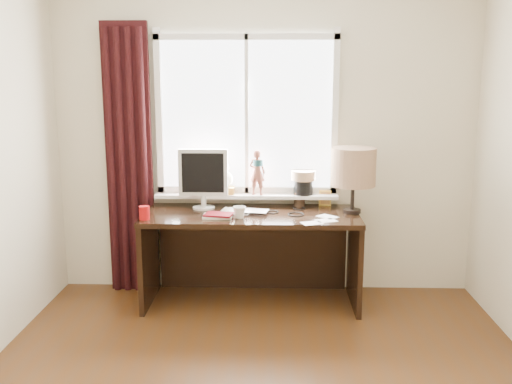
{
  "coord_description": "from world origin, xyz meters",
  "views": [
    {
      "loc": [
        0.08,
        -2.75,
        1.82
      ],
      "look_at": [
        -0.05,
        1.25,
        1.0
      ],
      "focal_mm": 40.0,
      "sensor_mm": 36.0,
      "label": 1
    }
  ],
  "objects_px": {
    "laptop": "(245,212)",
    "table_lamp": "(353,168)",
    "mug": "(239,212)",
    "desk": "(252,239)",
    "monitor": "(203,175)",
    "red_cup": "(144,213)"
  },
  "relations": [
    {
      "from": "desk",
      "to": "mug",
      "type": "bearing_deg",
      "value": -107.99
    },
    {
      "from": "mug",
      "to": "monitor",
      "type": "xyz_separation_m",
      "value": [
        -0.31,
        0.31,
        0.23
      ]
    },
    {
      "from": "laptop",
      "to": "desk",
      "type": "height_order",
      "value": "laptop"
    },
    {
      "from": "laptop",
      "to": "table_lamp",
      "type": "bearing_deg",
      "value": 13.4
    },
    {
      "from": "mug",
      "to": "desk",
      "type": "height_order",
      "value": "mug"
    },
    {
      "from": "table_lamp",
      "to": "laptop",
      "type": "bearing_deg",
      "value": -177.07
    },
    {
      "from": "mug",
      "to": "red_cup",
      "type": "relative_size",
      "value": 0.94
    },
    {
      "from": "red_cup",
      "to": "monitor",
      "type": "xyz_separation_m",
      "value": [
        0.4,
        0.38,
        0.23
      ]
    },
    {
      "from": "mug",
      "to": "table_lamp",
      "type": "height_order",
      "value": "table_lamp"
    },
    {
      "from": "mug",
      "to": "table_lamp",
      "type": "relative_size",
      "value": 0.19
    },
    {
      "from": "red_cup",
      "to": "table_lamp",
      "type": "relative_size",
      "value": 0.2
    },
    {
      "from": "monitor",
      "to": "mug",
      "type": "bearing_deg",
      "value": -44.92
    },
    {
      "from": "red_cup",
      "to": "mug",
      "type": "bearing_deg",
      "value": 5.05
    },
    {
      "from": "desk",
      "to": "monitor",
      "type": "relative_size",
      "value": 3.47
    },
    {
      "from": "laptop",
      "to": "desk",
      "type": "xyz_separation_m",
      "value": [
        0.05,
        0.1,
        -0.26
      ]
    },
    {
      "from": "red_cup",
      "to": "table_lamp",
      "type": "height_order",
      "value": "table_lamp"
    },
    {
      "from": "monitor",
      "to": "laptop",
      "type": "bearing_deg",
      "value": -23.64
    },
    {
      "from": "desk",
      "to": "laptop",
      "type": "bearing_deg",
      "value": -114.78
    },
    {
      "from": "desk",
      "to": "monitor",
      "type": "distance_m",
      "value": 0.66
    },
    {
      "from": "desk",
      "to": "monitor",
      "type": "xyz_separation_m",
      "value": [
        -0.4,
        0.06,
        0.52
      ]
    },
    {
      "from": "desk",
      "to": "red_cup",
      "type": "bearing_deg",
      "value": -158.2
    },
    {
      "from": "mug",
      "to": "red_cup",
      "type": "height_order",
      "value": "red_cup"
    }
  ]
}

